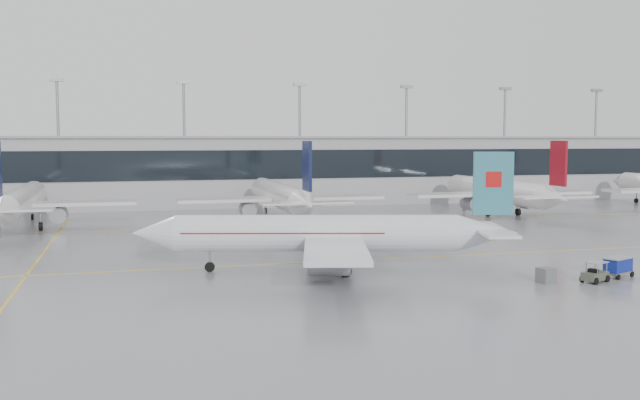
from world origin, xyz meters
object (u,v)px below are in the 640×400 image
object	(u,v)px
baggage_tug	(595,275)
gse_unit	(546,275)
air_canada_jet	(331,234)
baggage_cart	(618,265)

from	to	relation	value
baggage_tug	gse_unit	world-z (taller)	baggage_tug
air_canada_jet	gse_unit	xyz separation A→B (m)	(16.04, -9.39, -2.79)
air_canada_jet	baggage_tug	distance (m)	22.79
air_canada_jet	gse_unit	distance (m)	18.79
baggage_tug	baggage_cart	bearing A→B (deg)	-0.00
baggage_tug	baggage_cart	xyz separation A→B (m)	(3.32, 1.40, 0.42)
baggage_cart	baggage_tug	bearing A→B (deg)	180.00
air_canada_jet	gse_unit	size ratio (longest dim) A/B	27.19
air_canada_jet	baggage_cart	distance (m)	25.20
air_canada_jet	baggage_cart	bearing A→B (deg)	173.86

